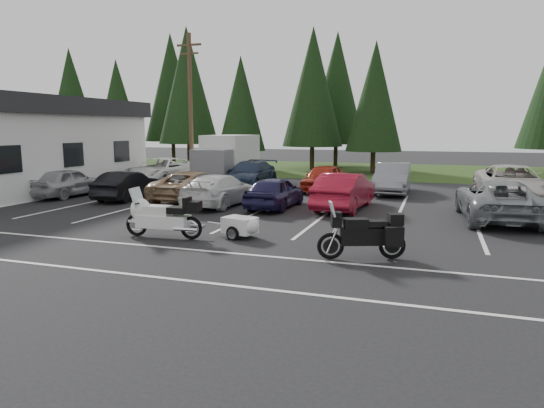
{
  "coord_description": "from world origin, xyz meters",
  "views": [
    {
      "loc": [
        4.47,
        -15.12,
        3.32
      ],
      "look_at": [
        -0.48,
        -0.5,
        0.9
      ],
      "focal_mm": 32.0,
      "sensor_mm": 36.0,
      "label": 1
    }
  ],
  "objects_px": {
    "car_near_3": "(220,190)",
    "cargo_trailer": "(240,227)",
    "car_near_0": "(68,182)",
    "car_near_1": "(127,185)",
    "car_far_2": "(324,178)",
    "car_far_1": "(249,175)",
    "touring_motorcycle": "(163,213)",
    "car_near_4": "(275,192)",
    "car_near_2": "(194,186)",
    "box_truck": "(224,159)",
    "adventure_motorcycle": "(362,230)",
    "car_near_6": "(498,200)",
    "car_near_5": "(344,191)",
    "car_far_3": "(393,178)",
    "car_far_4": "(512,183)",
    "utility_pole": "(191,106)",
    "car_far_0": "(162,171)"
  },
  "relations": [
    {
      "from": "car_near_6",
      "to": "touring_motorcycle",
      "type": "relative_size",
      "value": 1.93
    },
    {
      "from": "car_near_3",
      "to": "car_far_3",
      "type": "xyz_separation_m",
      "value": [
        6.75,
        6.5,
        0.1
      ]
    },
    {
      "from": "car_near_5",
      "to": "car_near_6",
      "type": "distance_m",
      "value": 5.78
    },
    {
      "from": "box_truck",
      "to": "car_near_2",
      "type": "distance_m",
      "value": 8.22
    },
    {
      "from": "car_far_0",
      "to": "car_far_2",
      "type": "height_order",
      "value": "car_far_0"
    },
    {
      "from": "car_near_3",
      "to": "touring_motorcycle",
      "type": "xyz_separation_m",
      "value": [
        1.02,
        -6.35,
        0.1
      ]
    },
    {
      "from": "car_far_3",
      "to": "car_far_4",
      "type": "xyz_separation_m",
      "value": [
        5.45,
        -0.79,
        0.04
      ]
    },
    {
      "from": "car_near_1",
      "to": "car_near_3",
      "type": "bearing_deg",
      "value": 172.16
    },
    {
      "from": "box_truck",
      "to": "car_far_4",
      "type": "xyz_separation_m",
      "value": [
        15.85,
        -2.88,
        -0.64
      ]
    },
    {
      "from": "car_near_4",
      "to": "adventure_motorcycle",
      "type": "xyz_separation_m",
      "value": [
        4.64,
        -6.96,
        0.09
      ]
    },
    {
      "from": "car_near_0",
      "to": "car_near_2",
      "type": "relative_size",
      "value": 0.82
    },
    {
      "from": "car_far_1",
      "to": "car_near_4",
      "type": "bearing_deg",
      "value": -61.24
    },
    {
      "from": "box_truck",
      "to": "car_far_0",
      "type": "relative_size",
      "value": 0.99
    },
    {
      "from": "car_near_3",
      "to": "cargo_trailer",
      "type": "relative_size",
      "value": 3.3
    },
    {
      "from": "car_near_5",
      "to": "adventure_motorcycle",
      "type": "relative_size",
      "value": 1.83
    },
    {
      "from": "utility_pole",
      "to": "car_near_0",
      "type": "distance_m",
      "value": 9.24
    },
    {
      "from": "car_near_1",
      "to": "car_near_5",
      "type": "bearing_deg",
      "value": 178.03
    },
    {
      "from": "utility_pole",
      "to": "touring_motorcycle",
      "type": "bearing_deg",
      "value": -65.2
    },
    {
      "from": "box_truck",
      "to": "adventure_motorcycle",
      "type": "height_order",
      "value": "box_truck"
    },
    {
      "from": "car_near_6",
      "to": "car_near_2",
      "type": "bearing_deg",
      "value": -7.3
    },
    {
      "from": "car_far_2",
      "to": "car_far_4",
      "type": "relative_size",
      "value": 0.71
    },
    {
      "from": "car_near_2",
      "to": "car_far_4",
      "type": "distance_m",
      "value": 14.7
    },
    {
      "from": "car_near_2",
      "to": "car_near_4",
      "type": "relative_size",
      "value": 1.28
    },
    {
      "from": "utility_pole",
      "to": "car_near_6",
      "type": "distance_m",
      "value": 18.93
    },
    {
      "from": "car_far_0",
      "to": "car_far_4",
      "type": "distance_m",
      "value": 18.99
    },
    {
      "from": "car_near_1",
      "to": "car_far_1",
      "type": "distance_m",
      "value": 7.11
    },
    {
      "from": "box_truck",
      "to": "car_near_5",
      "type": "xyz_separation_m",
      "value": [
        8.94,
        -7.85,
        -0.69
      ]
    },
    {
      "from": "box_truck",
      "to": "car_near_1",
      "type": "distance_m",
      "value": 8.44
    },
    {
      "from": "car_far_0",
      "to": "touring_motorcycle",
      "type": "xyz_separation_m",
      "value": [
        7.79,
        -12.68,
        -0.02
      ]
    },
    {
      "from": "car_near_2",
      "to": "utility_pole",
      "type": "bearing_deg",
      "value": -60.09
    },
    {
      "from": "car_far_2",
      "to": "touring_motorcycle",
      "type": "relative_size",
      "value": 1.49
    },
    {
      "from": "car_near_0",
      "to": "car_near_5",
      "type": "height_order",
      "value": "car_near_5"
    },
    {
      "from": "car_near_1",
      "to": "car_near_6",
      "type": "relative_size",
      "value": 0.74
    },
    {
      "from": "car_near_3",
      "to": "car_near_0",
      "type": "bearing_deg",
      "value": 1.67
    },
    {
      "from": "cargo_trailer",
      "to": "adventure_motorcycle",
      "type": "bearing_deg",
      "value": -3.12
    },
    {
      "from": "car_near_1",
      "to": "car_far_2",
      "type": "height_order",
      "value": "car_far_2"
    },
    {
      "from": "car_far_3",
      "to": "car_near_0",
      "type": "bearing_deg",
      "value": -157.63
    },
    {
      "from": "utility_pole",
      "to": "adventure_motorcycle",
      "type": "bearing_deg",
      "value": -49.52
    },
    {
      "from": "car_far_1",
      "to": "cargo_trailer",
      "type": "height_order",
      "value": "car_far_1"
    },
    {
      "from": "car_near_0",
      "to": "car_far_3",
      "type": "relative_size",
      "value": 0.88
    },
    {
      "from": "car_far_1",
      "to": "adventure_motorcycle",
      "type": "xyz_separation_m",
      "value": [
        8.21,
        -13.14,
        0.02
      ]
    },
    {
      "from": "car_near_6",
      "to": "car_near_3",
      "type": "bearing_deg",
      "value": -4.27
    },
    {
      "from": "car_near_1",
      "to": "car_far_4",
      "type": "distance_m",
      "value": 18.0
    },
    {
      "from": "car_near_0",
      "to": "car_near_6",
      "type": "xyz_separation_m",
      "value": [
        19.27,
        -0.15,
        0.04
      ]
    },
    {
      "from": "car_near_3",
      "to": "car_far_3",
      "type": "bearing_deg",
      "value": -133.24
    },
    {
      "from": "box_truck",
      "to": "car_near_3",
      "type": "height_order",
      "value": "box_truck"
    },
    {
      "from": "car_far_1",
      "to": "touring_motorcycle",
      "type": "relative_size",
      "value": 1.84
    },
    {
      "from": "box_truck",
      "to": "touring_motorcycle",
      "type": "relative_size",
      "value": 2.0
    },
    {
      "from": "adventure_motorcycle",
      "to": "car_far_1",
      "type": "bearing_deg",
      "value": 101.71
    },
    {
      "from": "car_near_4",
      "to": "car_near_2",
      "type": "bearing_deg",
      "value": -6.1
    }
  ]
}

